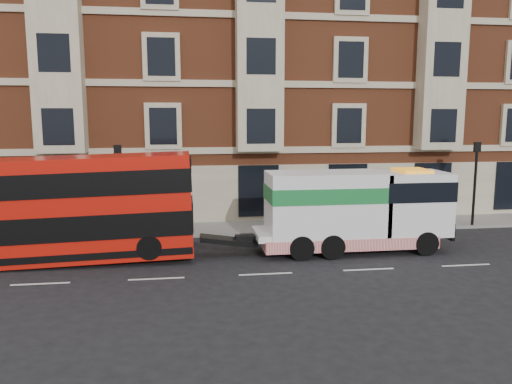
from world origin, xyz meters
The scene contains 8 objects.
ground centered at (0.00, 0.00, 0.00)m, with size 120.00×120.00×0.00m, color black.
sidewalk centered at (0.00, 7.50, 0.07)m, with size 90.00×3.00×0.15m, color slate.
victorian_terrace centered at (0.50, 15.00, 10.07)m, with size 45.00×12.00×20.40m.
lamp_post_west centered at (-6.00, 6.20, 2.68)m, with size 0.35×0.15×4.35m.
lamp_post_east centered at (12.00, 6.20, 2.68)m, with size 0.35×0.15×4.35m.
double_decker_bus centered at (-7.86, 2.65, 2.24)m, with size 10.42×2.39×4.22m.
tow_truck centered at (4.19, 2.65, 1.84)m, with size 8.34×2.47×3.48m.
pedestrian centered at (-8.47, 7.86, 1.07)m, with size 0.67×0.44×1.85m, color #192232.
Camera 1 is at (-2.82, -17.66, 5.83)m, focal length 35.00 mm.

